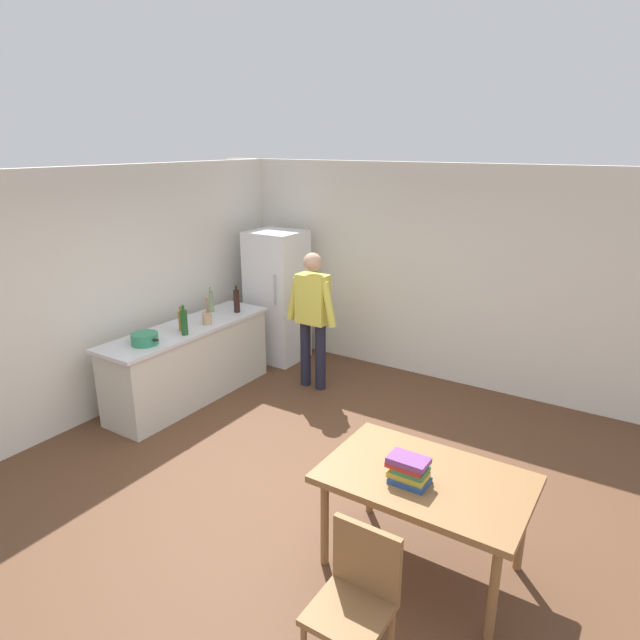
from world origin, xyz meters
name	(u,v)px	position (x,y,z in m)	size (l,w,h in m)	color
ground_plane	(288,483)	(0.00, 0.00, 0.00)	(14.00, 14.00, 0.00)	brown
wall_back	(426,273)	(0.00, 3.00, 1.35)	(6.40, 0.12, 2.70)	silver
wall_left	(105,293)	(-2.60, 0.20, 1.35)	(0.12, 5.60, 2.70)	silver
kitchen_counter	(190,362)	(-2.00, 0.80, 0.45)	(0.64, 2.20, 0.90)	beige
refrigerator	(277,296)	(-1.90, 2.40, 0.90)	(0.70, 0.67, 1.80)	white
person	(313,312)	(-0.95, 1.85, 0.98)	(0.70, 0.22, 1.70)	#1E1E2D
dining_table	(425,486)	(1.40, -0.30, 0.67)	(1.40, 0.90, 0.75)	olive
chair	(357,594)	(1.40, -1.27, 0.53)	(0.42, 0.42, 0.91)	olive
cooking_pot	(145,339)	(-1.94, 0.14, 0.96)	(0.40, 0.28, 0.12)	#2D845B
utensil_jar	(207,318)	(-1.86, 0.99, 0.98)	(0.11, 0.11, 0.32)	tan
bottle_wine_dark	(237,301)	(-1.88, 1.55, 1.05)	(0.08, 0.08, 0.34)	black
bottle_vinegar_tall	(211,301)	(-2.17, 1.39, 1.04)	(0.06, 0.06, 0.32)	gray
bottle_oil_amber	(181,321)	(-1.94, 0.67, 1.02)	(0.06, 0.06, 0.28)	#996619
bottle_wine_green	(184,322)	(-1.81, 0.59, 1.05)	(0.08, 0.08, 0.34)	#1E5123
book_stack	(409,470)	(1.32, -0.43, 0.84)	(0.28, 0.20, 0.19)	#284C8E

